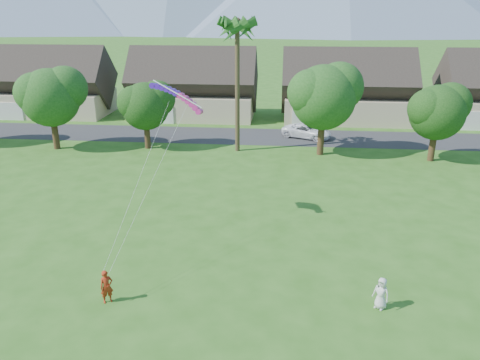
# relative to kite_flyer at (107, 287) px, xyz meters

# --- Properties ---
(ground) EXTENTS (500.00, 500.00, 0.00)m
(ground) POSITION_rel_kite_flyer_xyz_m (5.68, -2.88, -0.83)
(ground) COLOR #2D6019
(ground) RESTS_ON ground
(street) EXTENTS (90.00, 7.00, 0.01)m
(street) POSITION_rel_kite_flyer_xyz_m (5.68, 31.12, -0.83)
(street) COLOR #2D2D30
(street) RESTS_ON ground
(kite_flyer) EXTENTS (0.73, 0.68, 1.67)m
(kite_flyer) POSITION_rel_kite_flyer_xyz_m (0.00, 0.00, 0.00)
(kite_flyer) COLOR #9E2A12
(kite_flyer) RESTS_ON ground
(watcher) EXTENTS (0.92, 0.87, 1.59)m
(watcher) POSITION_rel_kite_flyer_xyz_m (12.87, 0.73, -0.04)
(watcher) COLOR silver
(watcher) RESTS_ON ground
(parked_car) EXTENTS (5.76, 4.34, 1.45)m
(parked_car) POSITION_rel_kite_flyer_xyz_m (10.64, 31.12, -0.11)
(parked_car) COLOR white
(parked_car) RESTS_ON ground
(houses_row) EXTENTS (72.75, 8.19, 8.86)m
(houses_row) POSITION_rel_kite_flyer_xyz_m (6.17, 40.12, 2.61)
(houses_row) COLOR beige
(houses_row) RESTS_ON ground
(tree_row) EXTENTS (62.27, 6.67, 8.45)m
(tree_row) POSITION_rel_kite_flyer_xyz_m (4.54, 25.04, 4.05)
(tree_row) COLOR #47301C
(tree_row) RESTS_ON ground
(fan_palm) EXTENTS (3.00, 3.00, 13.80)m
(fan_palm) POSITION_rel_kite_flyer_xyz_m (3.68, 25.62, 10.97)
(fan_palm) COLOR #4C3D26
(fan_palm) RESTS_ON ground
(parafoil_kite) EXTENTS (3.43, 1.10, 0.50)m
(parafoil_kite) POSITION_rel_kite_flyer_xyz_m (1.82, 9.15, 7.54)
(parafoil_kite) COLOR #4617AC
(parafoil_kite) RESTS_ON ground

